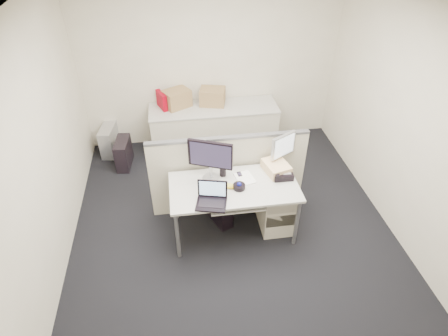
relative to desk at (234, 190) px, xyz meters
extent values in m
cube|color=black|center=(0.00, 0.00, -0.67)|extent=(4.00, 4.50, 0.01)
cube|color=white|center=(0.00, 0.00, 2.04)|extent=(4.00, 4.50, 0.01)
cube|color=silver|center=(0.00, 2.25, 0.69)|extent=(4.00, 0.02, 2.70)
cube|color=silver|center=(-2.00, 0.00, 0.69)|extent=(0.02, 4.50, 2.70)
cube|color=silver|center=(2.00, 0.00, 0.69)|extent=(0.02, 4.50, 2.70)
cube|color=silver|center=(0.00, 0.00, 0.05)|extent=(1.50, 0.75, 0.03)
cylinder|color=slate|center=(-0.70, -0.33, -0.31)|extent=(0.04, 0.04, 0.70)
cylinder|color=slate|center=(-0.70, 0.33, -0.31)|extent=(0.04, 0.04, 0.70)
cylinder|color=slate|center=(0.70, -0.33, -0.31)|extent=(0.04, 0.04, 0.70)
cylinder|color=slate|center=(0.70, 0.33, -0.31)|extent=(0.04, 0.04, 0.70)
cube|color=silver|center=(0.00, -0.18, -0.04)|extent=(0.62, 0.32, 0.02)
cube|color=beige|center=(0.55, 0.05, -0.34)|extent=(0.40, 0.55, 0.65)
cube|color=beige|center=(0.00, 0.45, -0.11)|extent=(2.00, 0.06, 1.10)
cube|color=beige|center=(0.00, 1.93, -0.30)|extent=(2.00, 0.60, 0.72)
cube|color=black|center=(-0.25, 0.18, 0.33)|extent=(0.56, 0.39, 0.52)
cube|color=#B7B7BC|center=(0.65, 0.32, 0.28)|extent=(0.40, 0.33, 0.43)
cube|color=black|center=(-0.30, -0.28, 0.19)|extent=(0.38, 0.32, 0.25)
cylinder|color=black|center=(0.05, -0.05, 0.09)|extent=(0.18, 0.18, 0.05)
cube|color=black|center=(0.60, 0.08, 0.10)|extent=(0.24, 0.19, 0.07)
cube|color=white|center=(0.15, 0.12, 0.07)|extent=(0.25, 0.29, 0.01)
cube|color=#EDE24D|center=(-0.05, 0.00, 0.07)|extent=(0.11, 0.11, 0.01)
cylinder|color=black|center=(-0.10, 0.22, 0.15)|extent=(0.08, 0.08, 0.16)
ellipsoid|color=gold|center=(0.00, -0.04, 0.09)|extent=(0.19, 0.05, 0.04)
cube|color=black|center=(0.10, 0.20, 0.07)|extent=(0.06, 0.10, 0.01)
cube|color=beige|center=(0.55, 0.20, 0.13)|extent=(0.33, 0.39, 0.12)
cube|color=black|center=(-0.05, -0.14, -0.02)|extent=(0.46, 0.30, 0.02)
cube|color=black|center=(-0.15, 0.20, -0.47)|extent=(0.31, 0.45, 0.39)
cube|color=black|center=(-1.45, 1.63, -0.44)|extent=(0.24, 0.49, 0.44)
cube|color=#B7B7BC|center=(-1.70, 2.03, -0.43)|extent=(0.27, 0.52, 0.46)
cube|color=olive|center=(-0.56, 2.05, 0.20)|extent=(0.48, 0.44, 0.29)
cube|color=olive|center=(0.00, 2.05, 0.19)|extent=(0.44, 0.38, 0.28)
cube|color=#900010|center=(-0.80, 2.03, 0.20)|extent=(0.17, 0.31, 0.28)
camera|label=1|loc=(-0.60, -3.29, 2.86)|focal=30.00mm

